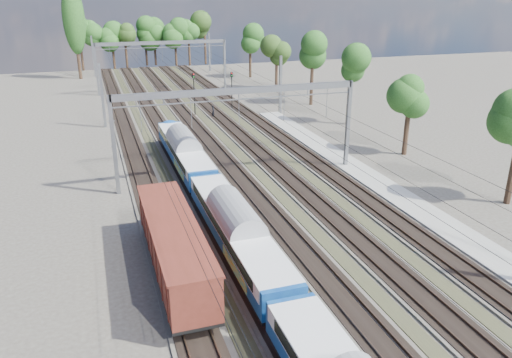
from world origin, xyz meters
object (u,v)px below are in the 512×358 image
object	(u,v)px
freight_boxcar	(174,245)
emu_train	(238,227)
signal_far	(232,86)
signal_near	(194,89)
worker	(213,112)

from	to	relation	value
freight_boxcar	emu_train	bearing A→B (deg)	13.45
freight_boxcar	signal_far	distance (m)	48.86
freight_boxcar	signal_near	xyz separation A→B (m)	(10.41, 43.31, 1.72)
worker	signal_near	distance (m)	4.31
emu_train	worker	size ratio (longest dim) A/B	32.02
emu_train	freight_boxcar	xyz separation A→B (m)	(-4.50, -1.08, -0.07)
signal_near	signal_far	world-z (taller)	signal_near
freight_boxcar	signal_near	size ratio (longest dim) A/B	2.27
signal_near	signal_far	bearing A→B (deg)	7.34
signal_near	worker	bearing A→B (deg)	-56.00
emu_train	signal_near	size ratio (longest dim) A/B	9.08
freight_boxcar	signal_far	size ratio (longest dim) A/B	2.49
freight_boxcar	signal_near	distance (m)	44.58
freight_boxcar	worker	distance (m)	43.22
worker	signal_far	distance (m)	6.73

